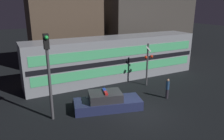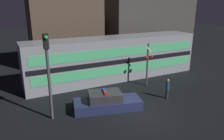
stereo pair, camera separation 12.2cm
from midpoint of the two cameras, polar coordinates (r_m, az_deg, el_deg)
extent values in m
plane|color=black|center=(15.26, 7.49, -11.15)|extent=(120.00, 120.00, 0.00)
cube|color=#999EA5|center=(21.37, 1.02, 3.15)|extent=(17.21, 2.93, 4.10)
cube|color=black|center=(20.12, 2.99, 2.25)|extent=(16.87, 0.03, 0.41)
cube|color=#59D88C|center=(20.32, 2.95, 0.23)|extent=(16.35, 0.02, 0.82)
cube|color=#59D88C|center=(19.91, 3.03, 4.76)|extent=(16.35, 0.02, 0.82)
cube|color=navy|center=(15.61, -0.95, -8.93)|extent=(4.99, 2.90, 0.67)
cube|color=#333338|center=(15.31, -1.65, -6.86)|extent=(2.58, 2.08, 0.59)
cube|color=red|center=(14.92, -1.47, -6.02)|extent=(0.33, 0.57, 0.12)
cube|color=blue|center=(15.41, -1.85, -5.26)|extent=(0.33, 0.57, 0.12)
cylinder|color=#2D2833|center=(17.72, 14.34, -6.05)|extent=(0.23, 0.23, 0.76)
cylinder|color=navy|center=(17.47, 14.51, -3.93)|extent=(0.27, 0.27, 0.64)
sphere|color=tan|center=(17.33, 14.61, -2.63)|extent=(0.21, 0.21, 0.21)
cylinder|color=#4C4C51|center=(19.67, 9.38, 1.30)|extent=(0.15, 0.15, 3.84)
sphere|color=red|center=(19.18, 9.04, 3.29)|extent=(0.28, 0.28, 0.28)
sphere|color=red|center=(19.53, 10.49, 3.46)|extent=(0.28, 0.28, 0.28)
cube|color=white|center=(19.26, 9.76, 5.42)|extent=(0.58, 0.03, 0.58)
cylinder|color=#4C4C51|center=(14.05, -15.75, -3.92)|extent=(0.18, 0.18, 4.59)
cube|color=black|center=(13.35, -16.69, 7.18)|extent=(0.30, 0.30, 0.90)
sphere|color=green|center=(13.12, -16.62, 8.14)|extent=(0.23, 0.23, 0.23)
cube|color=brown|center=(26.18, -11.80, 10.43)|extent=(7.98, 4.04, 8.67)
cube|color=#47423D|center=(30.59, 9.55, 10.48)|extent=(11.81, 4.97, 7.65)
camera|label=1|loc=(0.06, -89.81, 0.06)|focal=35.00mm
camera|label=2|loc=(0.06, 90.19, -0.06)|focal=35.00mm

